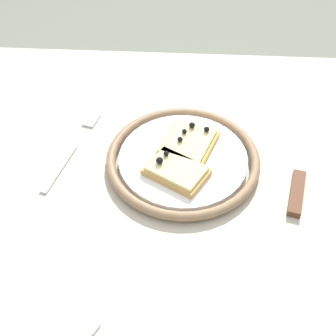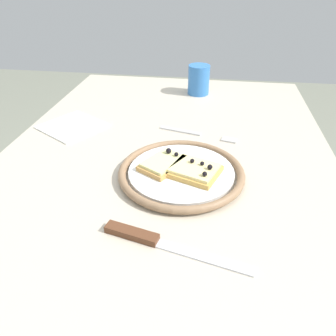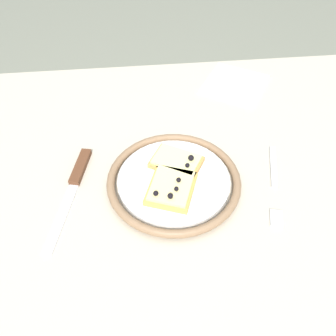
{
  "view_description": "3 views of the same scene",
  "coord_description": "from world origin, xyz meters",
  "px_view_note": "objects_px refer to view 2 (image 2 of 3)",
  "views": [
    {
      "loc": [
        0.04,
        -0.47,
        1.28
      ],
      "look_at": [
        0.01,
        0.02,
        0.76
      ],
      "focal_mm": 47.74,
      "sensor_mm": 36.0,
      "label": 1
    },
    {
      "loc": [
        0.58,
        0.1,
        1.12
      ],
      "look_at": [
        0.05,
        0.02,
        0.77
      ],
      "focal_mm": 34.81,
      "sensor_mm": 36.0,
      "label": 2
    },
    {
      "loc": [
        0.09,
        0.5,
        1.29
      ],
      "look_at": [
        0.04,
        0.02,
        0.76
      ],
      "focal_mm": 39.98,
      "sensor_mm": 36.0,
      "label": 3
    }
  ],
  "objects_px": {
    "fork": "(198,134)",
    "dining_table": "(163,202)",
    "knife": "(150,239)",
    "cup": "(199,80)",
    "pizza_slice_far": "(163,163)",
    "napkin": "(72,126)",
    "plate": "(181,172)",
    "pizza_slice_near": "(195,170)"
  },
  "relations": [
    {
      "from": "fork",
      "to": "napkin",
      "type": "bearing_deg",
      "value": -89.54
    },
    {
      "from": "dining_table",
      "to": "napkin",
      "type": "xyz_separation_m",
      "value": [
        -0.15,
        -0.27,
        0.1
      ]
    },
    {
      "from": "plate",
      "to": "pizza_slice_far",
      "type": "distance_m",
      "value": 0.04
    },
    {
      "from": "dining_table",
      "to": "napkin",
      "type": "bearing_deg",
      "value": -119.85
    },
    {
      "from": "dining_table",
      "to": "cup",
      "type": "height_order",
      "value": "cup"
    },
    {
      "from": "knife",
      "to": "napkin",
      "type": "relative_size",
      "value": 1.66
    },
    {
      "from": "dining_table",
      "to": "pizza_slice_far",
      "type": "bearing_deg",
      "value": 12.06
    },
    {
      "from": "dining_table",
      "to": "cup",
      "type": "relative_size",
      "value": 13.05
    },
    {
      "from": "plate",
      "to": "pizza_slice_far",
      "type": "height_order",
      "value": "pizza_slice_far"
    },
    {
      "from": "dining_table",
      "to": "pizza_slice_near",
      "type": "relative_size",
      "value": 10.34
    },
    {
      "from": "knife",
      "to": "cup",
      "type": "distance_m",
      "value": 0.68
    },
    {
      "from": "plate",
      "to": "fork",
      "type": "relative_size",
      "value": 1.28
    },
    {
      "from": "pizza_slice_far",
      "to": "knife",
      "type": "height_order",
      "value": "pizza_slice_far"
    },
    {
      "from": "knife",
      "to": "cup",
      "type": "xyz_separation_m",
      "value": [
        -0.68,
        0.03,
        0.04
      ]
    },
    {
      "from": "dining_table",
      "to": "pizza_slice_far",
      "type": "distance_m",
      "value": 0.13
    },
    {
      "from": "knife",
      "to": "cup",
      "type": "height_order",
      "value": "cup"
    },
    {
      "from": "cup",
      "to": "napkin",
      "type": "height_order",
      "value": "cup"
    },
    {
      "from": "cup",
      "to": "napkin",
      "type": "distance_m",
      "value": 0.43
    },
    {
      "from": "dining_table",
      "to": "plate",
      "type": "distance_m",
      "value": 0.12
    },
    {
      "from": "fork",
      "to": "dining_table",
      "type": "bearing_deg",
      "value": -22.59
    },
    {
      "from": "knife",
      "to": "dining_table",
      "type": "bearing_deg",
      "value": -175.82
    },
    {
      "from": "pizza_slice_near",
      "to": "napkin",
      "type": "distance_m",
      "value": 0.39
    },
    {
      "from": "pizza_slice_far",
      "to": "napkin",
      "type": "xyz_separation_m",
      "value": [
        -0.18,
        -0.27,
        -0.02
      ]
    },
    {
      "from": "plate",
      "to": "pizza_slice_near",
      "type": "distance_m",
      "value": 0.03
    },
    {
      "from": "napkin",
      "to": "plate",
      "type": "bearing_deg",
      "value": 58.6
    },
    {
      "from": "pizza_slice_near",
      "to": "pizza_slice_far",
      "type": "relative_size",
      "value": 1.01
    },
    {
      "from": "fork",
      "to": "pizza_slice_near",
      "type": "bearing_deg",
      "value": 1.74
    },
    {
      "from": "plate",
      "to": "napkin",
      "type": "bearing_deg",
      "value": -121.4
    },
    {
      "from": "fork",
      "to": "pizza_slice_far",
      "type": "bearing_deg",
      "value": -17.98
    },
    {
      "from": "pizza_slice_near",
      "to": "pizza_slice_far",
      "type": "bearing_deg",
      "value": -105.48
    },
    {
      "from": "cup",
      "to": "napkin",
      "type": "xyz_separation_m",
      "value": [
        0.3,
        -0.31,
        -0.04
      ]
    },
    {
      "from": "plate",
      "to": "cup",
      "type": "xyz_separation_m",
      "value": [
        -0.49,
        0.0,
        0.04
      ]
    },
    {
      "from": "pizza_slice_near",
      "to": "fork",
      "type": "xyz_separation_m",
      "value": [
        -0.2,
        -0.01,
        -0.02
      ]
    },
    {
      "from": "napkin",
      "to": "cup",
      "type": "bearing_deg",
      "value": 134.01
    },
    {
      "from": "knife",
      "to": "fork",
      "type": "relative_size",
      "value": 1.2
    },
    {
      "from": "plate",
      "to": "knife",
      "type": "relative_size",
      "value": 1.07
    },
    {
      "from": "dining_table",
      "to": "fork",
      "type": "distance_m",
      "value": 0.2
    },
    {
      "from": "fork",
      "to": "cup",
      "type": "relative_size",
      "value": 2.16
    },
    {
      "from": "dining_table",
      "to": "napkin",
      "type": "height_order",
      "value": "napkin"
    },
    {
      "from": "cup",
      "to": "knife",
      "type": "bearing_deg",
      "value": -2.35
    },
    {
      "from": "dining_table",
      "to": "cup",
      "type": "bearing_deg",
      "value": 174.44
    },
    {
      "from": "knife",
      "to": "napkin",
      "type": "distance_m",
      "value": 0.47
    }
  ]
}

